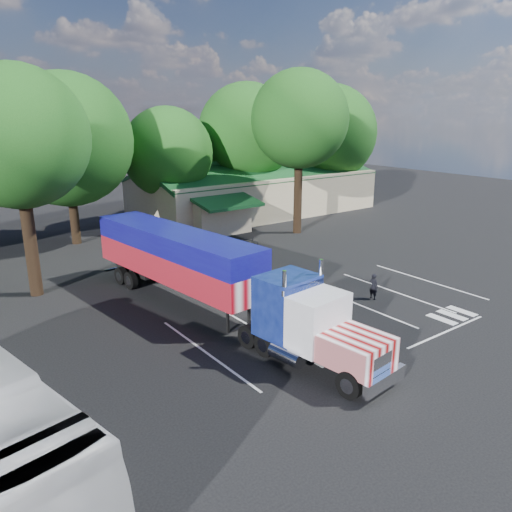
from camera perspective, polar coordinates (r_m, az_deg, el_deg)
ground at (r=30.16m, az=-1.16°, el=-3.44°), size 120.00×120.00×0.00m
event_hall at (r=51.48m, az=-0.22°, el=7.42°), size 24.20×14.12×5.55m
tree_row_c at (r=41.02m, az=-20.87°, el=12.28°), size 10.00×10.00×13.05m
tree_row_d at (r=45.63m, az=-10.09°, el=11.55°), size 8.00×8.00×10.60m
tree_row_e at (r=50.62m, az=-1.05°, el=13.95°), size 9.60×9.60×12.90m
tree_row_f at (r=56.17m, az=8.26°, el=13.72°), size 10.40×10.40×13.00m
tree_near_left at (r=29.77m, az=-25.69°, el=12.09°), size 7.60×7.60×12.65m
tree_near_right at (r=42.21m, az=5.01°, el=15.28°), size 8.00×8.00×13.50m
semi_truck at (r=25.59m, az=-5.90°, el=-1.61°), size 4.72×20.06×4.17m
woman at (r=28.65m, az=13.30°, el=-3.39°), size 0.38×0.56×1.50m
bicycle at (r=38.85m, az=-0.89°, el=1.74°), size 1.38×1.56×0.82m
silver_sedan at (r=47.72m, az=0.82°, el=4.91°), size 4.57×1.76×1.49m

